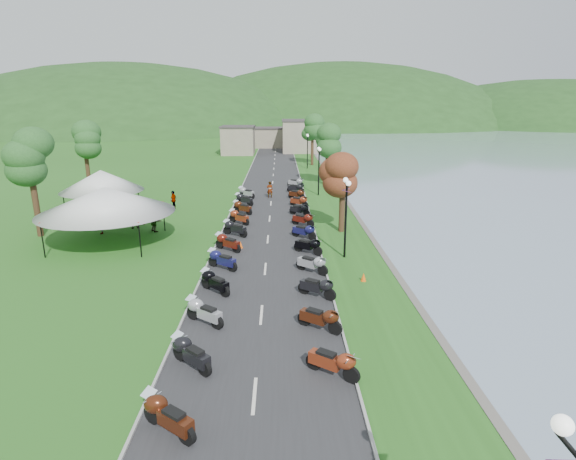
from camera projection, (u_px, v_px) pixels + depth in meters
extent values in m
cube|color=#2D2D30|center=(272.00, 192.00, 49.78)|extent=(7.00, 120.00, 0.02)
cube|color=gray|center=(266.00, 138.00, 92.33)|extent=(18.00, 16.00, 5.00)
imported|color=slate|center=(142.00, 225.00, 36.35)|extent=(0.68, 0.67, 1.52)
imported|color=slate|center=(134.00, 228.00, 35.38)|extent=(0.89, 0.63, 1.66)
imported|color=slate|center=(102.00, 234.00, 33.88)|extent=(0.83, 1.15, 1.65)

